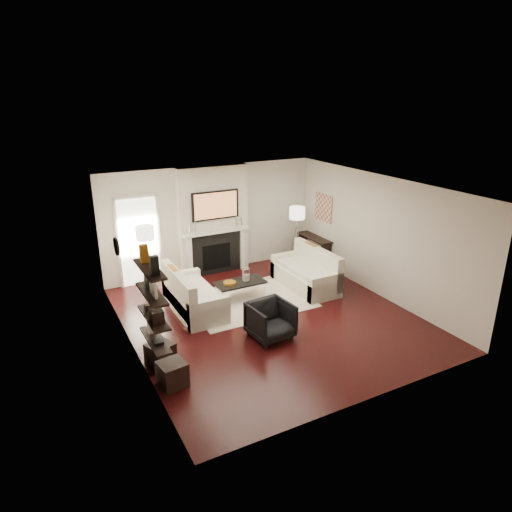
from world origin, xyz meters
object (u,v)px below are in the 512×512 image
ottoman_near (161,354)px  loveseat_left_base (195,302)px  coffee_table (240,283)px  lamp_left_shade (145,233)px  loveseat_right_base (305,279)px  armchair (271,319)px  lamp_right_shade (297,213)px

ottoman_near → loveseat_left_base: bearing=53.3°
coffee_table → lamp_left_shade: (-1.70, 1.25, 1.05)m
lamp_left_shade → ottoman_near: size_ratio=1.00×
loveseat_left_base → lamp_left_shade: 1.91m
lamp_left_shade → ottoman_near: (-0.62, -2.96, -1.25)m
coffee_table → ottoman_near: (-2.32, -1.71, -0.20)m
loveseat_right_base → lamp_left_shade: bearing=158.0°
armchair → lamp_left_shade: size_ratio=1.90×
lamp_right_shade → armchair: bearing=-129.5°
ottoman_near → loveseat_right_base: bearing=22.0°
loveseat_right_base → ottoman_near: size_ratio=4.50×
loveseat_right_base → lamp_left_shade: size_ratio=4.50×
coffee_table → lamp_left_shade: lamp_left_shade is taller
loveseat_left_base → ottoman_near: bearing=-126.7°
loveseat_right_base → lamp_right_shade: size_ratio=4.50×
loveseat_left_base → armchair: bearing=-62.6°
lamp_left_shade → ottoman_near: 3.27m
loveseat_left_base → coffee_table: 1.12m
lamp_right_shade → ottoman_near: bearing=-147.5°
loveseat_right_base → lamp_left_shade: lamp_left_shade is taller
loveseat_right_base → armchair: 2.50m
loveseat_right_base → lamp_left_shade: 3.82m
armchair → lamp_right_shade: lamp_right_shade is taller
lamp_left_shade → lamp_right_shade: 3.90m
coffee_table → ottoman_near: coffee_table is taller
loveseat_right_base → lamp_right_shade: (0.55, 1.28, 1.24)m
coffee_table → lamp_left_shade: 2.36m
coffee_table → lamp_left_shade: bearing=143.8°
ottoman_near → lamp_left_shade: bearing=78.2°
armchair → loveseat_right_base: bearing=36.5°
coffee_table → ottoman_near: bearing=-143.6°
loveseat_left_base → lamp_left_shade: bearing=114.6°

